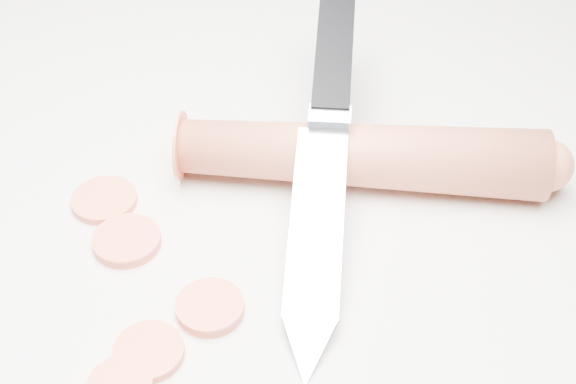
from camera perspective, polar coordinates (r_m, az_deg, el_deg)
The scene contains 7 objects.
ground at distance 0.47m, azimuth -4.35°, elevation -4.57°, with size 2.40×2.40×0.00m, color silver.
carrot at distance 0.50m, azimuth 5.22°, elevation 2.60°, with size 0.04×0.04×0.23m, color #C25738.
carrot_slice_0 at distance 0.51m, azimuth -12.94°, elevation -0.56°, with size 0.04×0.04×0.01m, color #EE5E3C.
carrot_slice_1 at distance 0.44m, azimuth -5.58°, elevation -8.16°, with size 0.04×0.04×0.01m, color #EE5E3C.
carrot_slice_3 at distance 0.48m, azimuth -11.40°, elevation -3.41°, with size 0.04×0.04×0.01m, color #EE5E3C.
carrot_slice_4 at distance 0.43m, azimuth -9.88°, elevation -11.11°, with size 0.04×0.04×0.01m, color #EE5E3C.
kitchen_knife at distance 0.48m, azimuth 2.88°, elevation 3.82°, with size 0.18×0.26×0.09m, color silver, non-canonical shape.
Camera 1 is at (0.22, -0.24, 0.35)m, focal length 50.00 mm.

